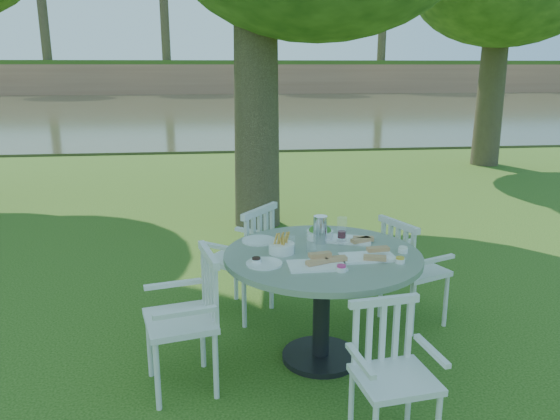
{
  "coord_description": "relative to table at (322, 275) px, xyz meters",
  "views": [
    {
      "loc": [
        -0.55,
        -4.41,
        2.08
      ],
      "look_at": [
        0.0,
        0.2,
        0.85
      ],
      "focal_mm": 35.0,
      "sensor_mm": 36.0,
      "label": 1
    }
  ],
  "objects": [
    {
      "name": "ground",
      "position": [
        -0.17,
        0.88,
        -0.66
      ],
      "size": [
        140.0,
        140.0,
        0.0
      ],
      "primitive_type": "plane",
      "color": "#1F410D",
      "rests_on": "ground"
    },
    {
      "name": "chair_sw",
      "position": [
        -0.89,
        -0.22,
        -0.11
      ],
      "size": [
        0.53,
        0.55,
        0.93
      ],
      "rotation": [
        0.0,
        0.0,
        -1.35
      ],
      "color": "silver",
      "rests_on": "ground"
    },
    {
      "name": "tableware",
      "position": [
        -0.03,
        0.11,
        0.2
      ],
      "size": [
        1.14,
        0.83,
        0.2
      ],
      "color": "white",
      "rests_on": "table"
    },
    {
      "name": "chair_nw",
      "position": [
        -0.47,
        0.79,
        -0.09
      ],
      "size": [
        0.66,
        0.66,
        0.96
      ],
      "rotation": [
        0.0,
        0.0,
        -2.23
      ],
      "color": "silver",
      "rests_on": "ground"
    },
    {
      "name": "chair_ne",
      "position": [
        0.79,
        0.48,
        -0.13
      ],
      "size": [
        0.56,
        0.58,
        0.9
      ],
      "rotation": [
        0.0,
        0.0,
        -4.33
      ],
      "color": "silver",
      "rests_on": "ground"
    },
    {
      "name": "table",
      "position": [
        0.0,
        0.0,
        0.0
      ],
      "size": [
        1.37,
        1.37,
        0.82
      ],
      "color": "black",
      "rests_on": "ground"
    },
    {
      "name": "river",
      "position": [
        -0.17,
        23.88,
        -0.66
      ],
      "size": [
        100.0,
        28.0,
        0.12
      ],
      "primitive_type": "cube",
      "color": "#363821",
      "rests_on": "ground"
    },
    {
      "name": "chair_se",
      "position": [
        0.2,
        -0.91,
        -0.17
      ],
      "size": [
        0.46,
        0.44,
        0.83
      ],
      "rotation": [
        0.0,
        0.0,
        0.13
      ],
      "color": "silver",
      "rests_on": "ground"
    }
  ]
}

